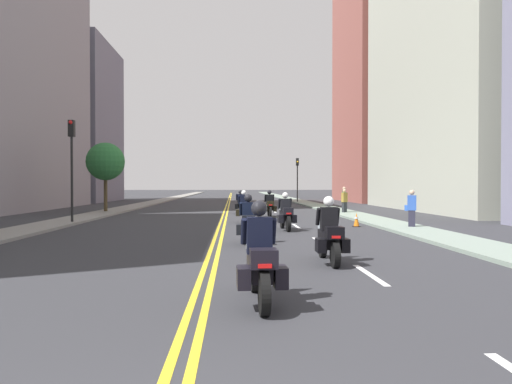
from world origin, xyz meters
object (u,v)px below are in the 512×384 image
object	(u,v)px
traffic_light_far	(297,172)
pedestrian_1	(412,209)
motorcycle_4	(244,209)
pedestrian_2	(344,201)
pedestrian_0	(344,200)
street_tree_1	(105,162)
motorcycle_5	(270,206)
traffic_cone_0	(356,220)
motorcycle_2	(248,224)
traffic_light_near	(72,153)
motorcycle_0	(260,263)
motorcycle_3	(286,215)
motorcycle_1	(329,237)
motorcycle_6	(240,204)

from	to	relation	value
traffic_light_far	pedestrian_1	size ratio (longest dim) A/B	2.80
motorcycle_4	pedestrian_2	world-z (taller)	motorcycle_4
pedestrian_0	traffic_light_far	bearing A→B (deg)	15.45
street_tree_1	pedestrian_0	bearing A→B (deg)	-4.55
motorcycle_5	traffic_cone_0	distance (m)	7.70
motorcycle_2	traffic_light_near	bearing A→B (deg)	136.56
traffic_light_near	motorcycle_0	bearing A→B (deg)	-62.85
motorcycle_2	traffic_light_far	xyz separation A→B (m)	(6.27, 35.07, 2.62)
traffic_light_far	street_tree_1	size ratio (longest dim) A/B	0.99
motorcycle_3	pedestrian_0	distance (m)	12.78
motorcycle_1	traffic_cone_0	world-z (taller)	motorcycle_1
motorcycle_2	traffic_light_far	bearing A→B (deg)	81.09
traffic_light_near	motorcycle_1	bearing A→B (deg)	-50.13
traffic_cone_0	pedestrian_1	distance (m)	2.53
motorcycle_0	motorcycle_3	size ratio (longest dim) A/B	1.01
motorcycle_6	motorcycle_4	bearing A→B (deg)	-90.17
motorcycle_5	pedestrian_0	bearing A→B (deg)	31.52
traffic_light_far	pedestrian_1	xyz separation A→B (m)	(0.89, -30.33, -2.39)
motorcycle_5	motorcycle_6	bearing A→B (deg)	114.37
motorcycle_6	pedestrian_0	xyz separation A→B (m)	(6.92, -0.43, 0.29)
motorcycle_4	motorcycle_2	bearing A→B (deg)	-87.63
traffic_light_near	pedestrian_0	size ratio (longest dim) A/B	2.83
motorcycle_2	traffic_light_near	size ratio (longest dim) A/B	0.42
motorcycle_2	motorcycle_4	bearing A→B (deg)	90.97
pedestrian_1	motorcycle_1	bearing A→B (deg)	81.17
motorcycle_0	traffic_cone_0	bearing A→B (deg)	67.44
motorcycle_2	motorcycle_3	size ratio (longest dim) A/B	0.94
motorcycle_2	pedestrian_1	world-z (taller)	pedestrian_1
motorcycle_1	motorcycle_6	world-z (taller)	motorcycle_1
traffic_light_near	traffic_light_far	size ratio (longest dim) A/B	1.07
motorcycle_0	pedestrian_0	xyz separation A→B (m)	(6.95, 24.14, 0.26)
motorcycle_6	pedestrian_1	world-z (taller)	pedestrian_1
motorcycle_5	pedestrian_1	world-z (taller)	pedestrian_1
pedestrian_1	motorcycle_0	bearing A→B (deg)	82.81
pedestrian_0	motorcycle_2	bearing A→B (deg)	170.53
motorcycle_1	motorcycle_5	distance (m)	16.96
pedestrian_1	motorcycle_3	bearing A→B (deg)	24.27
motorcycle_4	street_tree_1	size ratio (longest dim) A/B	0.45
motorcycle_2	traffic_cone_0	size ratio (longest dim) A/B	3.34
pedestrian_0	pedestrian_1	world-z (taller)	pedestrian_0
motorcycle_1	motorcycle_0	bearing A→B (deg)	-115.62
motorcycle_0	street_tree_1	bearing A→B (deg)	107.39
motorcycle_0	motorcycle_4	size ratio (longest dim) A/B	1.06
motorcycle_5	pedestrian_2	distance (m)	5.67
motorcycle_4	traffic_light_far	world-z (taller)	traffic_light_far
motorcycle_2	motorcycle_6	distance (m)	16.68
motorcycle_4	motorcycle_5	bearing A→B (deg)	71.47
motorcycle_0	pedestrian_0	world-z (taller)	pedestrian_0
motorcycle_6	traffic_light_near	size ratio (longest dim) A/B	0.41
motorcycle_3	motorcycle_5	size ratio (longest dim) A/B	1.04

